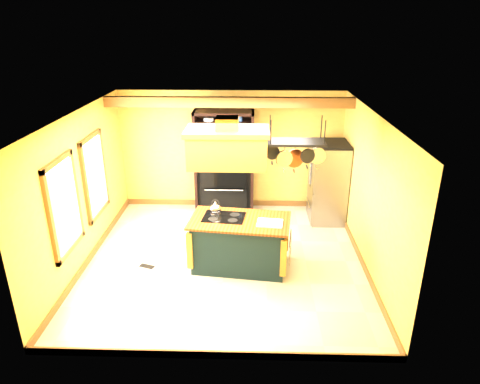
{
  "coord_description": "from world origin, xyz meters",
  "views": [
    {
      "loc": [
        0.47,
        -6.85,
        4.14
      ],
      "look_at": [
        0.26,
        0.3,
        1.23
      ],
      "focal_mm": 32.0,
      "sensor_mm": 36.0,
      "label": 1
    }
  ],
  "objects_px": {
    "refrigerator": "(328,184)",
    "kitchen_island": "(240,243)",
    "range_hood": "(227,146)",
    "hutch": "(225,173)",
    "pot_rack": "(296,148)"
  },
  "relations": [
    {
      "from": "kitchen_island",
      "to": "range_hood",
      "type": "height_order",
      "value": "range_hood"
    },
    {
      "from": "pot_rack",
      "to": "refrigerator",
      "type": "xyz_separation_m",
      "value": [
        0.93,
        1.98,
        -1.37
      ]
    },
    {
      "from": "range_hood",
      "to": "kitchen_island",
      "type": "bearing_deg",
      "value": 0.3
    },
    {
      "from": "pot_rack",
      "to": "hutch",
      "type": "bearing_deg",
      "value": 118.39
    },
    {
      "from": "range_hood",
      "to": "refrigerator",
      "type": "bearing_deg",
      "value": 44.41
    },
    {
      "from": "kitchen_island",
      "to": "refrigerator",
      "type": "relative_size",
      "value": 1.07
    },
    {
      "from": "range_hood",
      "to": "pot_rack",
      "type": "xyz_separation_m",
      "value": [
        1.1,
        0.01,
        -0.03
      ]
    },
    {
      "from": "pot_rack",
      "to": "hutch",
      "type": "distance_m",
      "value": 3.07
    },
    {
      "from": "pot_rack",
      "to": "hutch",
      "type": "relative_size",
      "value": 0.43
    },
    {
      "from": "range_hood",
      "to": "refrigerator",
      "type": "xyz_separation_m",
      "value": [
        2.04,
        1.99,
        -1.4
      ]
    },
    {
      "from": "kitchen_island",
      "to": "hutch",
      "type": "height_order",
      "value": "hutch"
    },
    {
      "from": "refrigerator",
      "to": "kitchen_island",
      "type": "bearing_deg",
      "value": -132.68
    },
    {
      "from": "pot_rack",
      "to": "range_hood",
      "type": "bearing_deg",
      "value": -179.45
    },
    {
      "from": "hutch",
      "to": "refrigerator",
      "type": "bearing_deg",
      "value": -11.56
    },
    {
      "from": "kitchen_island",
      "to": "refrigerator",
      "type": "height_order",
      "value": "refrigerator"
    }
  ]
}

